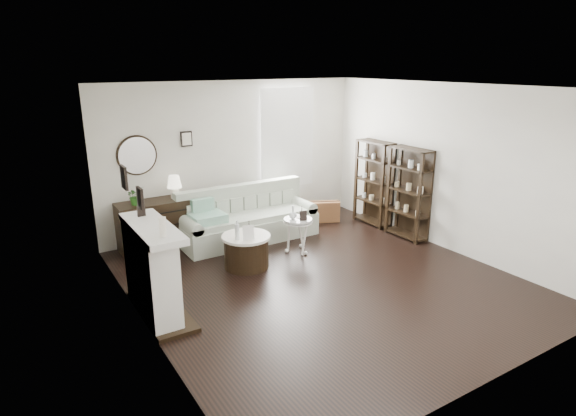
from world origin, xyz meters
TOP-DOWN VIEW (x-y plane):
  - room at (0.73, 2.70)m, footprint 5.50×5.50m
  - fireplace at (-2.32, 0.30)m, footprint 0.50×1.40m
  - shelf_unit_far at (2.33, 1.55)m, footprint 0.30×0.80m
  - shelf_unit_near at (2.33, 0.65)m, footprint 0.30×0.80m
  - sofa at (-0.11, 2.07)m, footprint 2.40×0.83m
  - quilt at (-0.90, 1.95)m, footprint 0.56×0.46m
  - suitcase at (1.59, 2.12)m, footprint 0.63×0.43m
  - dresser at (-1.61, 2.47)m, footprint 1.23×0.53m
  - table_lamp at (-1.25, 2.47)m, footprint 0.26×0.26m
  - potted_plant at (-1.91, 2.42)m, footprint 0.32×0.29m
  - drum_table at (-0.70, 0.98)m, footprint 0.73×0.73m
  - pedestal_table at (0.30, 1.07)m, footprint 0.48×0.48m
  - eiffel_drum at (-0.62, 1.03)m, footprint 0.11×0.11m
  - bottle_drum at (-0.88, 0.90)m, footprint 0.07×0.07m
  - card_frame_drum at (-0.75, 0.79)m, footprint 0.17×0.10m
  - eiffel_ped at (0.39, 1.10)m, footprint 0.12×0.12m
  - flask_ped at (0.22, 1.09)m, footprint 0.12×0.12m
  - card_frame_ped at (0.32, 0.95)m, footprint 0.13×0.08m

SIDE VIEW (x-z plane):
  - suitcase at x=1.59m, z-range 0.00..0.40m
  - drum_table at x=-0.70m, z-range 0.00..0.51m
  - sofa at x=-0.11m, z-range -0.16..0.78m
  - dresser at x=-1.61m, z-range 0.00..0.82m
  - pedestal_table at x=0.30m, z-range 0.24..0.81m
  - fireplace at x=-2.32m, z-range -0.38..1.46m
  - quilt at x=-0.90m, z-range 0.48..0.62m
  - eiffel_drum at x=-0.62m, z-range 0.51..0.69m
  - card_frame_drum at x=-0.75m, z-range 0.51..0.73m
  - card_frame_ped at x=0.32m, z-range 0.57..0.73m
  - bottle_drum at x=-0.88m, z-range 0.51..0.80m
  - eiffel_ped at x=0.39m, z-range 0.57..0.75m
  - flask_ped at x=0.22m, z-range 0.57..0.81m
  - shelf_unit_far at x=2.33m, z-range 0.00..1.60m
  - shelf_unit_near at x=2.33m, z-range 0.00..1.60m
  - potted_plant at x=-1.91m, z-range 0.82..1.12m
  - table_lamp at x=-1.25m, z-range 0.82..1.20m
  - room at x=0.73m, z-range -1.15..4.35m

